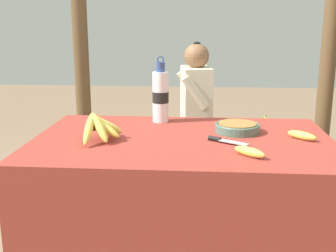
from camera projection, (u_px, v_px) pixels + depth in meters
market_counter at (182, 212)px, 1.91m from camera, size 1.29×0.82×0.69m
banana_bunch_ripe at (100, 126)px, 1.78m from camera, size 0.16×0.26×0.13m
serving_bowl at (237, 127)px, 1.91m from camera, size 0.20×0.20×0.04m
water_bottle at (161, 96)px, 2.09m from camera, size 0.08×0.08×0.33m
loose_banana_front at (249, 152)px, 1.57m from camera, size 0.13×0.12×0.04m
loose_banana_side at (302, 135)px, 1.79m from camera, size 0.12×0.12×0.04m
knife at (222, 140)px, 1.75m from camera, size 0.17×0.12×0.02m
wooden_bench at (201, 135)px, 3.25m from camera, size 1.73×0.32×0.39m
seated_vendor at (190, 103)px, 3.16m from camera, size 0.44×0.41×1.04m
banana_bunch_green at (268, 122)px, 3.19m from camera, size 0.16×0.22×0.12m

